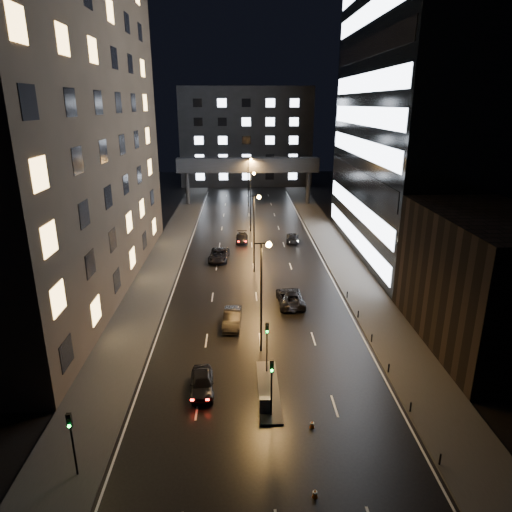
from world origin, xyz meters
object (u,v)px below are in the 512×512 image
(car_away_c, at_px, (219,255))
(car_toward_a, at_px, (290,297))
(car_away_b, at_px, (232,318))
(car_toward_b, at_px, (292,237))
(car_away_d, at_px, (242,238))
(car_away_a, at_px, (202,383))
(utility_cabinet, at_px, (265,405))

(car_away_c, bearing_deg, car_toward_a, -56.52)
(car_away_b, relative_size, car_toward_b, 1.01)
(car_away_d, relative_size, car_toward_b, 0.97)
(car_away_a, height_order, car_away_d, car_away_a)
(car_away_b, relative_size, car_toward_a, 0.83)
(car_away_a, relative_size, car_away_d, 0.93)
(car_away_d, relative_size, utility_cabinet, 4.07)
(car_toward_a, xyz_separation_m, car_toward_b, (2.89, 23.70, -0.11))
(utility_cabinet, bearing_deg, car_away_c, 100.80)
(car_toward_b, bearing_deg, car_away_d, 6.30)
(car_away_a, xyz_separation_m, utility_cabinet, (4.67, -2.85, -0.02))
(car_away_c, relative_size, car_away_d, 1.21)
(car_away_a, distance_m, car_away_c, 30.63)
(car_toward_a, height_order, utility_cabinet, car_toward_a)
(car_away_d, xyz_separation_m, utility_cabinet, (1.40, -42.25, 0.05))
(car_away_d, bearing_deg, car_away_c, -109.62)
(car_toward_a, relative_size, car_toward_b, 1.21)
(car_away_d, xyz_separation_m, car_toward_b, (8.02, -0.07, 0.02))
(car_away_b, bearing_deg, car_away_c, 99.28)
(car_away_b, xyz_separation_m, car_toward_b, (9.15, 28.61, -0.10))
(car_toward_b, relative_size, utility_cabinet, 4.18)
(car_away_a, xyz_separation_m, car_away_b, (2.15, 10.73, 0.05))
(car_away_a, distance_m, utility_cabinet, 5.47)
(car_away_b, height_order, car_toward_a, car_toward_a)
(car_away_a, bearing_deg, car_toward_a, 56.83)
(car_away_c, height_order, car_away_d, car_away_c)
(car_away_a, relative_size, car_away_c, 0.77)
(car_away_c, height_order, car_toward_a, car_toward_a)
(car_toward_a, height_order, car_toward_b, car_toward_a)
(utility_cabinet, bearing_deg, car_away_b, 103.35)
(car_away_d, bearing_deg, utility_cabinet, -87.16)
(car_away_b, height_order, car_away_d, car_away_b)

